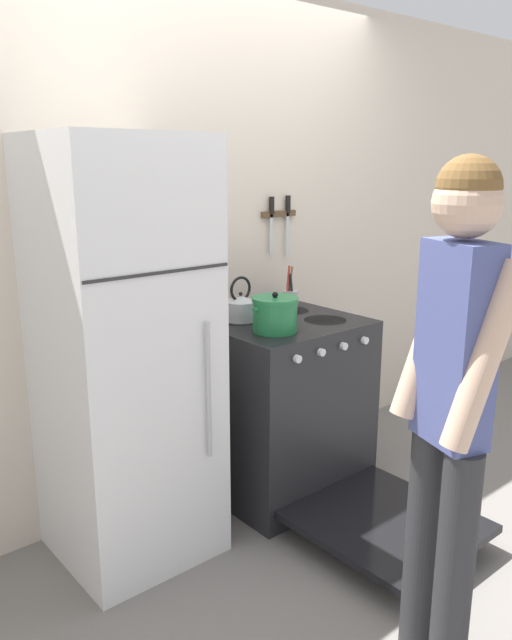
# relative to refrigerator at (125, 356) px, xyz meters

# --- Properties ---
(ground_plane) EXTENTS (14.00, 14.00, 0.00)m
(ground_plane) POSITION_rel_refrigerator_xyz_m (0.57, 0.31, -0.90)
(ground_plane) COLOR slate
(wall_back) EXTENTS (10.00, 0.06, 2.55)m
(wall_back) POSITION_rel_refrigerator_xyz_m (0.57, 0.34, 0.38)
(wall_back) COLOR beige
(wall_back) RESTS_ON ground_plane
(refrigerator) EXTENTS (0.63, 0.64, 1.80)m
(refrigerator) POSITION_rel_refrigerator_xyz_m (0.00, 0.00, 0.00)
(refrigerator) COLOR white
(refrigerator) RESTS_ON ground_plane
(stove_range) EXTENTS (0.76, 1.41, 0.92)m
(stove_range) POSITION_rel_refrigerator_xyz_m (0.87, -0.07, -0.44)
(stove_range) COLOR #232326
(stove_range) RESTS_ON ground_plane
(dutch_oven_pot) EXTENTS (0.26, 0.22, 0.19)m
(dutch_oven_pot) POSITION_rel_refrigerator_xyz_m (0.70, -0.16, 0.10)
(dutch_oven_pot) COLOR #237A42
(dutch_oven_pot) RESTS_ON stove_range
(tea_kettle) EXTENTS (0.21, 0.16, 0.22)m
(tea_kettle) POSITION_rel_refrigerator_xyz_m (0.71, 0.11, 0.09)
(tea_kettle) COLOR silver
(tea_kettle) RESTS_ON stove_range
(utensil_jar) EXTENTS (0.08, 0.08, 0.24)m
(utensil_jar) POSITION_rel_refrigerator_xyz_m (1.05, 0.11, 0.08)
(utensil_jar) COLOR #B7BABF
(utensil_jar) RESTS_ON stove_range
(person) EXTENTS (0.35, 0.41, 1.71)m
(person) POSITION_rel_refrigerator_xyz_m (0.44, -1.27, 0.08)
(person) COLOR #2D2D30
(person) RESTS_ON ground_plane
(wall_knife_strip) EXTENTS (0.24, 0.03, 0.33)m
(wall_knife_strip) POSITION_rel_refrigerator_xyz_m (1.13, 0.29, 0.51)
(wall_knife_strip) COLOR brown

